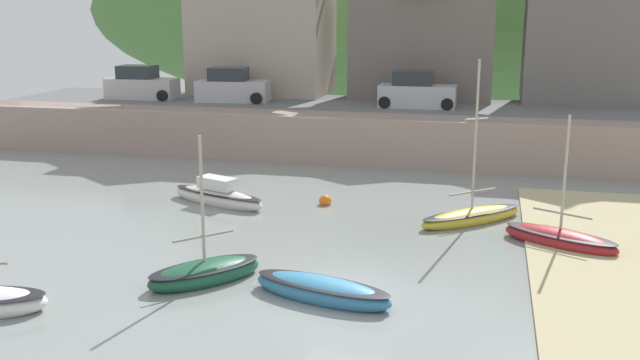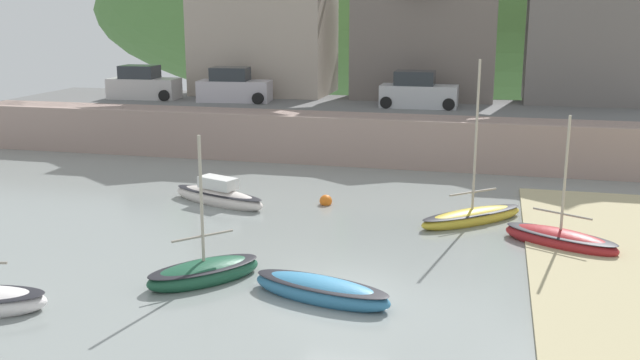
% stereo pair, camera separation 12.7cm
% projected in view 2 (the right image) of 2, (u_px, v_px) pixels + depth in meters
% --- Properties ---
extents(quay_seawall, '(48.00, 9.40, 2.40)m').
position_uv_depth(quay_seawall, '(416.00, 137.00, 35.83)').
color(quay_seawall, '#A4897E').
rests_on(quay_seawall, ground).
extents(hillside_backdrop, '(80.00, 44.00, 21.34)m').
position_uv_depth(hillside_backdrop, '(482.00, 10.00, 69.53)').
color(hillside_backdrop, '#4F7E3E').
rests_on(hillside_backdrop, ground).
extents(waterfront_building_left, '(8.50, 5.81, 9.96)m').
position_uv_depth(waterfront_building_left, '(264.00, 11.00, 44.09)').
color(waterfront_building_left, '#A89889').
rests_on(waterfront_building_left, ground).
extents(waterfront_building_centre, '(8.46, 5.16, 8.44)m').
position_uv_depth(waterfront_building_centre, '(426.00, 24.00, 41.95)').
color(waterfront_building_centre, '#6C615A').
rests_on(waterfront_building_centre, ground).
extents(waterfront_building_right, '(7.15, 5.01, 10.04)m').
position_uv_depth(waterfront_building_right, '(592.00, 10.00, 39.64)').
color(waterfront_building_right, slate).
rests_on(waterfront_building_right, ground).
extents(sailboat_white_hull, '(3.97, 2.90, 4.51)m').
position_uv_depth(sailboat_white_hull, '(560.00, 239.00, 23.45)').
color(sailboat_white_hull, maroon).
rests_on(sailboat_white_hull, ground).
extents(sailboat_far_left, '(4.23, 2.22, 0.77)m').
position_uv_depth(sailboat_far_left, '(321.00, 290.00, 19.23)').
color(sailboat_far_left, teal).
rests_on(sailboat_far_left, ground).
extents(fishing_boat_green, '(4.59, 2.59, 1.27)m').
position_uv_depth(fishing_boat_green, '(218.00, 196.00, 28.58)').
color(fishing_boat_green, silver).
rests_on(fishing_boat_green, ground).
extents(rowboat_small_beached, '(3.28, 3.44, 4.41)m').
position_uv_depth(rowboat_small_beached, '(204.00, 272.00, 20.49)').
color(rowboat_small_beached, '#1C5137').
rests_on(rowboat_small_beached, ground).
extents(dinghy_open_wooden, '(4.01, 3.79, 6.05)m').
position_uv_depth(dinghy_open_wooden, '(472.00, 216.00, 26.05)').
color(dinghy_open_wooden, gold).
rests_on(dinghy_open_wooden, ground).
extents(parked_car_near_slipway, '(4.19, 1.92, 1.95)m').
position_uv_depth(parked_car_near_slipway, '(143.00, 85.00, 42.24)').
color(parked_car_near_slipway, '#BCB7B5').
rests_on(parked_car_near_slipway, ground).
extents(parked_car_by_wall, '(4.24, 2.09, 1.95)m').
position_uv_depth(parked_car_by_wall, '(234.00, 87.00, 40.92)').
color(parked_car_by_wall, '#BAB3BB').
rests_on(parked_car_by_wall, ground).
extents(parked_car_end_of_row, '(4.10, 1.82, 1.95)m').
position_uv_depth(parked_car_end_of_row, '(418.00, 92.00, 38.48)').
color(parked_car_end_of_row, '#B6B8BC').
rests_on(parked_car_end_of_row, ground).
extents(mooring_buoy, '(0.50, 0.50, 0.50)m').
position_uv_depth(mooring_buoy, '(326.00, 201.00, 28.48)').
color(mooring_buoy, orange).
rests_on(mooring_buoy, ground).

